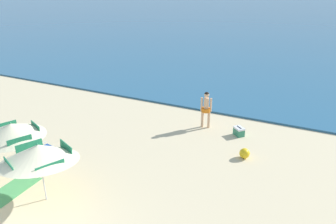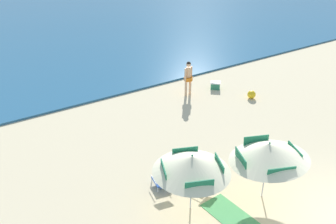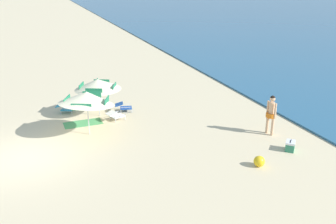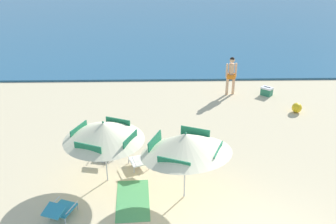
{
  "view_description": "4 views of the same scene",
  "coord_description": "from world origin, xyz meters",
  "px_view_note": "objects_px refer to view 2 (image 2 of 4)",
  "views": [
    {
      "loc": [
        5.84,
        -3.26,
        6.52
      ],
      "look_at": [
        0.18,
        8.06,
        1.41
      ],
      "focal_mm": 34.1,
      "sensor_mm": 36.0,
      "label": 1
    },
    {
      "loc": [
        -8.98,
        -3.16,
        7.68
      ],
      "look_at": [
        -2.03,
        7.33,
        1.16
      ],
      "focal_mm": 38.08,
      "sensor_mm": 36.0,
      "label": 2
    },
    {
      "loc": [
        13.79,
        0.97,
        6.53
      ],
      "look_at": [
        -1.14,
        6.22,
        0.76
      ],
      "focal_mm": 38.95,
      "sensor_mm": 36.0,
      "label": 3
    },
    {
      "loc": [
        -2.17,
        -5.54,
        6.39
      ],
      "look_at": [
        -1.91,
        5.65,
        1.22
      ],
      "focal_mm": 38.55,
      "sensor_mm": 36.0,
      "label": 4
    }
  ],
  "objects_px": {
    "cooler_box": "(215,85)",
    "beach_ball": "(252,94)",
    "person_standing_near_shore": "(188,76)",
    "beach_towel": "(231,216)",
    "beach_umbrella_striped_second": "(268,152)",
    "lounge_chair_under_umbrella": "(163,181)",
    "beach_umbrella_striped_main": "(192,164)",
    "lounge_chair_facing_sea": "(202,180)"
  },
  "relations": [
    {
      "from": "lounge_chair_under_umbrella",
      "to": "beach_ball",
      "type": "bearing_deg",
      "value": 24.35
    },
    {
      "from": "beach_umbrella_striped_second",
      "to": "person_standing_near_shore",
      "type": "bearing_deg",
      "value": 70.8
    },
    {
      "from": "person_standing_near_shore",
      "to": "beach_towel",
      "type": "distance_m",
      "value": 8.8
    },
    {
      "from": "cooler_box",
      "to": "lounge_chair_under_umbrella",
      "type": "bearing_deg",
      "value": -141.8
    },
    {
      "from": "person_standing_near_shore",
      "to": "lounge_chair_under_umbrella",
      "type": "bearing_deg",
      "value": -132.69
    },
    {
      "from": "beach_umbrella_striped_main",
      "to": "lounge_chair_facing_sea",
      "type": "xyz_separation_m",
      "value": [
        0.94,
        0.62,
        -1.37
      ]
    },
    {
      "from": "beach_umbrella_striped_main",
      "to": "lounge_chair_under_umbrella",
      "type": "relative_size",
      "value": 3.44
    },
    {
      "from": "lounge_chair_facing_sea",
      "to": "cooler_box",
      "type": "height_order",
      "value": "lounge_chair_facing_sea"
    },
    {
      "from": "person_standing_near_shore",
      "to": "beach_ball",
      "type": "xyz_separation_m",
      "value": [
        2.45,
        -2.09,
        -0.84
      ]
    },
    {
      "from": "beach_umbrella_striped_second",
      "to": "beach_towel",
      "type": "bearing_deg",
      "value": -175.47
    },
    {
      "from": "beach_towel",
      "to": "beach_umbrella_striped_second",
      "type": "bearing_deg",
      "value": 4.53
    },
    {
      "from": "beach_umbrella_striped_main",
      "to": "person_standing_near_shore",
      "type": "height_order",
      "value": "beach_umbrella_striped_main"
    },
    {
      "from": "beach_umbrella_striped_main",
      "to": "cooler_box",
      "type": "height_order",
      "value": "beach_umbrella_striped_main"
    },
    {
      "from": "beach_umbrella_striped_main",
      "to": "beach_ball",
      "type": "distance_m",
      "value": 8.83
    },
    {
      "from": "cooler_box",
      "to": "beach_umbrella_striped_second",
      "type": "bearing_deg",
      "value": -120.31
    },
    {
      "from": "lounge_chair_under_umbrella",
      "to": "beach_towel",
      "type": "bearing_deg",
      "value": -66.06
    },
    {
      "from": "beach_towel",
      "to": "person_standing_near_shore",
      "type": "bearing_deg",
      "value": 62.16
    },
    {
      "from": "lounge_chair_facing_sea",
      "to": "beach_ball",
      "type": "xyz_separation_m",
      "value": [
        6.4,
        4.07,
        -0.07
      ]
    },
    {
      "from": "beach_umbrella_striped_second",
      "to": "cooler_box",
      "type": "xyz_separation_m",
      "value": [
        4.35,
        7.45,
        -1.51
      ]
    },
    {
      "from": "lounge_chair_under_umbrella",
      "to": "lounge_chair_facing_sea",
      "type": "relative_size",
      "value": 0.96
    },
    {
      "from": "beach_umbrella_striped_main",
      "to": "cooler_box",
      "type": "relative_size",
      "value": 5.41
    },
    {
      "from": "cooler_box",
      "to": "beach_ball",
      "type": "relative_size",
      "value": 1.45
    },
    {
      "from": "beach_umbrella_striped_main",
      "to": "beach_ball",
      "type": "relative_size",
      "value": 7.82
    },
    {
      "from": "beach_umbrella_striped_second",
      "to": "cooler_box",
      "type": "height_order",
      "value": "beach_umbrella_striped_second"
    },
    {
      "from": "beach_umbrella_striped_second",
      "to": "lounge_chair_under_umbrella",
      "type": "relative_size",
      "value": 3.58
    },
    {
      "from": "person_standing_near_shore",
      "to": "beach_towel",
      "type": "bearing_deg",
      "value": -117.84
    },
    {
      "from": "lounge_chair_under_umbrella",
      "to": "cooler_box",
      "type": "bearing_deg",
      "value": 38.2
    },
    {
      "from": "beach_umbrella_striped_second",
      "to": "beach_ball",
      "type": "bearing_deg",
      "value": 47.27
    },
    {
      "from": "cooler_box",
      "to": "beach_ball",
      "type": "distance_m",
      "value": 2.07
    },
    {
      "from": "lounge_chair_under_umbrella",
      "to": "beach_umbrella_striped_main",
      "type": "bearing_deg",
      "value": -82.21
    },
    {
      "from": "lounge_chair_under_umbrella",
      "to": "beach_ball",
      "type": "height_order",
      "value": "lounge_chair_under_umbrella"
    },
    {
      "from": "cooler_box",
      "to": "beach_towel",
      "type": "height_order",
      "value": "cooler_box"
    },
    {
      "from": "lounge_chair_facing_sea",
      "to": "beach_umbrella_striped_second",
      "type": "bearing_deg",
      "value": -48.03
    },
    {
      "from": "lounge_chair_under_umbrella",
      "to": "cooler_box",
      "type": "distance_m",
      "value": 8.62
    },
    {
      "from": "beach_umbrella_striped_main",
      "to": "cooler_box",
      "type": "bearing_deg",
      "value": 45.08
    },
    {
      "from": "lounge_chair_facing_sea",
      "to": "person_standing_near_shore",
      "type": "distance_m",
      "value": 7.36
    },
    {
      "from": "beach_umbrella_striped_main",
      "to": "lounge_chair_under_umbrella",
      "type": "height_order",
      "value": "beach_umbrella_striped_main"
    },
    {
      "from": "beach_umbrella_striped_second",
      "to": "beach_ball",
      "type": "xyz_separation_m",
      "value": [
        5.1,
        5.52,
        -1.5
      ]
    },
    {
      "from": "lounge_chair_facing_sea",
      "to": "cooler_box",
      "type": "bearing_deg",
      "value": 46.66
    },
    {
      "from": "lounge_chair_facing_sea",
      "to": "beach_ball",
      "type": "distance_m",
      "value": 7.59
    },
    {
      "from": "lounge_chair_under_umbrella",
      "to": "beach_ball",
      "type": "xyz_separation_m",
      "value": [
        7.52,
        3.4,
        -0.07
      ]
    },
    {
      "from": "beach_umbrella_striped_main",
      "to": "beach_towel",
      "type": "bearing_deg",
      "value": -49.27
    }
  ]
}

